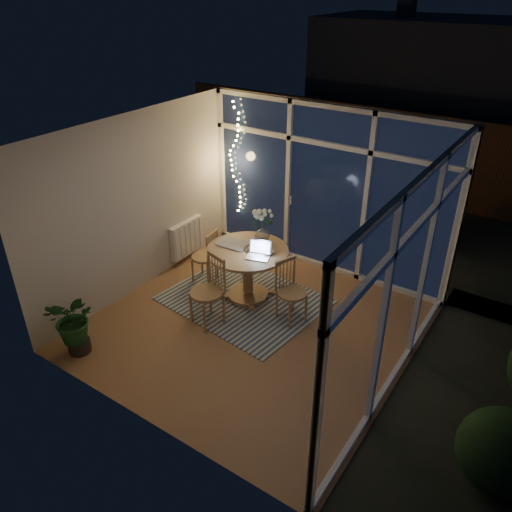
% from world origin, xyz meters
% --- Properties ---
extents(floor, '(4.00, 4.00, 0.00)m').
position_xyz_m(floor, '(0.00, 0.00, 0.00)').
color(floor, '#9A6C43').
rests_on(floor, ground).
extents(ceiling, '(4.00, 4.00, 0.00)m').
position_xyz_m(ceiling, '(0.00, 0.00, 2.60)').
color(ceiling, white).
rests_on(ceiling, wall_back).
extents(wall_back, '(4.00, 0.04, 2.60)m').
position_xyz_m(wall_back, '(0.00, 2.00, 1.30)').
color(wall_back, beige).
rests_on(wall_back, floor).
extents(wall_front, '(4.00, 0.04, 2.60)m').
position_xyz_m(wall_front, '(0.00, -2.00, 1.30)').
color(wall_front, beige).
rests_on(wall_front, floor).
extents(wall_left, '(0.04, 4.00, 2.60)m').
position_xyz_m(wall_left, '(-2.00, 0.00, 1.30)').
color(wall_left, beige).
rests_on(wall_left, floor).
extents(wall_right, '(0.04, 4.00, 2.60)m').
position_xyz_m(wall_right, '(2.00, 0.00, 1.30)').
color(wall_right, beige).
rests_on(wall_right, floor).
extents(window_wall_back, '(4.00, 0.10, 2.60)m').
position_xyz_m(window_wall_back, '(0.00, 1.96, 1.30)').
color(window_wall_back, silver).
rests_on(window_wall_back, floor).
extents(window_wall_right, '(0.10, 4.00, 2.60)m').
position_xyz_m(window_wall_right, '(1.96, 0.00, 1.30)').
color(window_wall_right, silver).
rests_on(window_wall_right, floor).
extents(radiator, '(0.10, 0.70, 0.58)m').
position_xyz_m(radiator, '(-1.94, 0.90, 0.40)').
color(radiator, white).
rests_on(radiator, wall_left).
extents(fairy_lights, '(0.24, 0.10, 1.85)m').
position_xyz_m(fairy_lights, '(-1.65, 1.88, 1.52)').
color(fairy_lights, '#FACE64').
rests_on(fairy_lights, window_wall_back).
extents(garden_patio, '(12.00, 6.00, 0.10)m').
position_xyz_m(garden_patio, '(0.50, 5.00, -0.06)').
color(garden_patio, black).
rests_on(garden_patio, ground).
extents(garden_fence, '(11.00, 0.08, 1.80)m').
position_xyz_m(garden_fence, '(0.00, 5.50, 0.90)').
color(garden_fence, '#3C2215').
rests_on(garden_fence, ground).
extents(neighbour_roof, '(7.00, 3.00, 2.20)m').
position_xyz_m(neighbour_roof, '(0.30, 8.50, 2.20)').
color(neighbour_roof, '#32333C').
rests_on(neighbour_roof, ground).
extents(garden_shrubs, '(0.90, 0.90, 0.90)m').
position_xyz_m(garden_shrubs, '(-0.80, 3.40, 0.45)').
color(garden_shrubs, '#183216').
rests_on(garden_shrubs, ground).
extents(rug, '(2.32, 1.94, 0.01)m').
position_xyz_m(rug, '(-0.46, 0.44, 0.01)').
color(rug, beige).
rests_on(rug, floor).
extents(dining_table, '(1.29, 1.29, 0.79)m').
position_xyz_m(dining_table, '(-0.46, 0.54, 0.40)').
color(dining_table, '#A3794A').
rests_on(dining_table, floor).
extents(chair_left, '(0.45, 0.45, 0.87)m').
position_xyz_m(chair_left, '(-1.28, 0.55, 0.44)').
color(chair_left, '#A3794A').
rests_on(chair_left, floor).
extents(chair_right, '(0.54, 0.54, 0.90)m').
position_xyz_m(chair_right, '(0.34, 0.42, 0.45)').
color(chair_right, '#A3794A').
rests_on(chair_right, floor).
extents(chair_front, '(0.58, 0.58, 1.01)m').
position_xyz_m(chair_front, '(-0.57, -0.27, 0.50)').
color(chair_front, '#A3794A').
rests_on(chair_front, floor).
extents(laptop, '(0.38, 0.35, 0.23)m').
position_xyz_m(laptop, '(-0.22, 0.44, 0.91)').
color(laptop, silver).
rests_on(laptop, dining_table).
extents(flower_vase, '(0.22, 0.22, 0.21)m').
position_xyz_m(flower_vase, '(-0.45, 0.89, 0.90)').
color(flower_vase, white).
rests_on(flower_vase, dining_table).
extents(bowl, '(0.17, 0.17, 0.04)m').
position_xyz_m(bowl, '(-0.16, 0.60, 0.81)').
color(bowl, white).
rests_on(bowl, dining_table).
extents(newspapers, '(0.42, 0.32, 0.02)m').
position_xyz_m(newspapers, '(-0.73, 0.59, 0.80)').
color(newspapers, beige).
rests_on(newspapers, dining_table).
extents(phone, '(0.13, 0.10, 0.01)m').
position_xyz_m(phone, '(-0.43, 0.49, 0.80)').
color(phone, black).
rests_on(phone, dining_table).
extents(potted_plant, '(0.62, 0.57, 0.76)m').
position_xyz_m(potted_plant, '(-1.53, -1.65, 0.38)').
color(potted_plant, '#19471E').
rests_on(potted_plant, floor).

